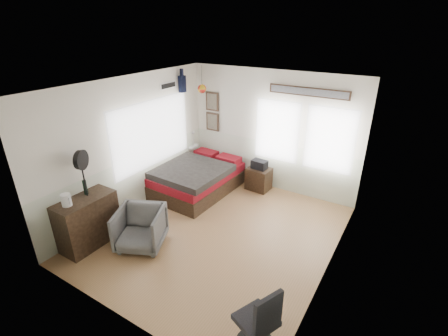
% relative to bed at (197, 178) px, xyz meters
% --- Properties ---
extents(ground_plane, '(4.00, 4.50, 0.01)m').
position_rel_bed_xyz_m(ground_plane, '(1.30, -1.16, -0.32)').
color(ground_plane, '#9B7346').
extents(room_shell, '(4.02, 4.52, 2.71)m').
position_rel_bed_xyz_m(room_shell, '(1.22, -0.97, 1.30)').
color(room_shell, silver).
rests_on(room_shell, ground_plane).
extents(wall_decor, '(3.55, 1.32, 1.44)m').
position_rel_bed_xyz_m(wall_decor, '(0.20, 0.80, 1.78)').
color(wall_decor, '#3F2617').
rests_on(wall_decor, room_shell).
extents(bed, '(1.53, 2.08, 0.65)m').
position_rel_bed_xyz_m(bed, '(0.00, 0.00, 0.00)').
color(bed, black).
rests_on(bed, ground_plane).
extents(dresser, '(0.48, 1.00, 0.90)m').
position_rel_bed_xyz_m(dresser, '(-0.44, -2.58, 0.13)').
color(dresser, black).
rests_on(dresser, ground_plane).
extents(armchair, '(1.02, 1.03, 0.72)m').
position_rel_bed_xyz_m(armchair, '(0.37, -2.16, 0.04)').
color(armchair, '#595959').
rests_on(armchair, ground_plane).
extents(nightstand, '(0.54, 0.44, 0.52)m').
position_rel_bed_xyz_m(nightstand, '(1.18, 0.82, -0.06)').
color(nightstand, black).
rests_on(nightstand, ground_plane).
extents(task_chair, '(0.55, 0.55, 0.95)m').
position_rel_bed_xyz_m(task_chair, '(2.98, -2.88, 0.07)').
color(task_chair, black).
rests_on(task_chair, ground_plane).
extents(kettle, '(0.18, 0.15, 0.20)m').
position_rel_bed_xyz_m(kettle, '(-0.47, -2.85, 0.69)').
color(kettle, silver).
rests_on(kettle, dresser).
extents(bottle, '(0.06, 0.06, 0.26)m').
position_rel_bed_xyz_m(bottle, '(-0.53, -2.44, 0.71)').
color(bottle, black).
rests_on(bottle, dresser).
extents(stand_fan, '(0.21, 0.32, 0.83)m').
position_rel_bed_xyz_m(stand_fan, '(-0.46, -2.47, 1.23)').
color(stand_fan, black).
rests_on(stand_fan, dresser).
extents(black_bag, '(0.36, 0.25, 0.20)m').
position_rel_bed_xyz_m(black_bag, '(1.18, 0.82, 0.31)').
color(black_bag, black).
rests_on(black_bag, nightstand).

